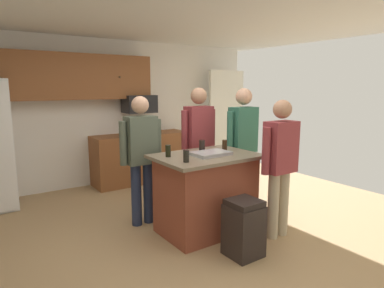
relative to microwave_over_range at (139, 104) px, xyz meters
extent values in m
plane|color=tan|center=(-0.60, -2.50, -1.45)|extent=(7.04, 7.04, 0.00)
plane|color=white|center=(-0.60, -2.50, 1.15)|extent=(7.04, 7.04, 0.00)
cube|color=white|center=(-0.60, 0.30, -0.15)|extent=(6.40, 0.10, 2.60)
cube|color=white|center=(2.00, -0.10, -0.35)|extent=(0.90, 0.06, 2.00)
cube|color=brown|center=(-1.00, 0.10, 0.47)|extent=(2.40, 0.35, 0.75)
sphere|color=#4C3823|center=(-0.40, -0.09, 0.48)|extent=(0.04, 0.04, 0.04)
cube|color=brown|center=(0.00, -0.02, -1.00)|extent=(1.80, 0.60, 0.90)
sphere|color=#4C3823|center=(0.45, -0.33, -1.00)|extent=(0.04, 0.04, 0.04)
cube|color=black|center=(0.00, 0.00, 0.00)|extent=(0.56, 0.40, 0.32)
cube|color=brown|center=(-0.34, -2.50, -0.99)|extent=(1.08, 0.73, 0.92)
cube|color=#756651|center=(-0.34, -2.50, -0.51)|extent=(1.22, 0.87, 0.04)
cylinder|color=tan|center=(0.45, -2.19, -1.03)|extent=(0.13, 0.13, 0.85)
cylinder|color=tan|center=(0.62, -2.19, -1.03)|extent=(0.13, 0.13, 0.85)
cube|color=#2D6651|center=(0.54, -2.19, -0.28)|extent=(0.38, 0.22, 0.64)
sphere|color=tan|center=(0.54, -2.19, 0.18)|extent=(0.23, 0.23, 0.23)
cylinder|color=#2D6651|center=(0.30, -2.19, -0.30)|extent=(0.09, 0.09, 0.57)
cylinder|color=#2D6651|center=(0.78, -2.19, -0.30)|extent=(0.09, 0.09, 0.57)
cylinder|color=#4C5166|center=(-0.03, -1.79, -1.02)|extent=(0.13, 0.13, 0.85)
cylinder|color=#4C5166|center=(0.14, -1.79, -1.02)|extent=(0.13, 0.13, 0.85)
cube|color=maroon|center=(0.06, -1.79, -0.28)|extent=(0.38, 0.22, 0.64)
sphere|color=tan|center=(0.06, -1.79, 0.19)|extent=(0.23, 0.23, 0.23)
cylinder|color=maroon|center=(-0.18, -1.79, -0.30)|extent=(0.09, 0.09, 0.58)
cylinder|color=maroon|center=(0.30, -1.79, -0.30)|extent=(0.09, 0.09, 0.58)
cylinder|color=#232D4C|center=(-0.96, -1.86, -1.05)|extent=(0.13, 0.13, 0.80)
cylinder|color=#232D4C|center=(-0.79, -1.86, -1.05)|extent=(0.13, 0.13, 0.80)
cube|color=#4C5647|center=(-0.88, -1.86, -0.35)|extent=(0.38, 0.22, 0.60)
sphere|color=tan|center=(-0.88, -1.86, 0.09)|extent=(0.22, 0.22, 0.22)
cylinder|color=#4C5647|center=(-1.12, -1.86, -0.37)|extent=(0.09, 0.09, 0.54)
cylinder|color=#4C5647|center=(-0.64, -1.86, -0.37)|extent=(0.09, 0.09, 0.54)
cylinder|color=tan|center=(0.19, -3.10, -1.06)|extent=(0.13, 0.13, 0.79)
cylinder|color=tan|center=(0.36, -3.10, -1.06)|extent=(0.13, 0.13, 0.79)
cube|color=maroon|center=(0.28, -3.10, -0.37)|extent=(0.38, 0.22, 0.59)
sphere|color=tan|center=(0.28, -3.10, 0.06)|extent=(0.21, 0.21, 0.21)
cylinder|color=maroon|center=(0.04, -3.10, -0.39)|extent=(0.09, 0.09, 0.53)
cylinder|color=maroon|center=(0.52, -3.10, -0.39)|extent=(0.09, 0.09, 0.53)
cylinder|color=black|center=(-0.26, -2.31, -0.42)|extent=(0.07, 0.07, 0.15)
cylinder|color=black|center=(-0.77, -2.34, -0.42)|extent=(0.06, 0.06, 0.14)
cylinder|color=#301E0F|center=(-0.03, -2.47, -0.41)|extent=(0.06, 0.06, 0.15)
cylinder|color=black|center=(-0.75, -2.69, -0.42)|extent=(0.06, 0.06, 0.13)
cube|color=#B7B7BC|center=(-0.31, -2.55, -0.48)|extent=(0.44, 0.30, 0.02)
cube|color=#A8A8AD|center=(-0.31, -2.55, -0.46)|extent=(0.44, 0.30, 0.02)
cube|color=black|center=(-0.38, -3.22, -1.17)|extent=(0.34, 0.34, 0.55)
cube|color=black|center=(-0.38, -3.22, -0.87)|extent=(0.32, 0.32, 0.06)
camera|label=1|loc=(-2.69, -5.63, 0.32)|focal=31.27mm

